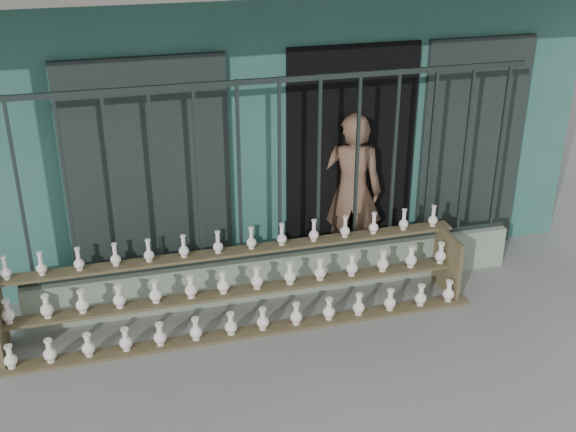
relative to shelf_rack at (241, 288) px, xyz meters
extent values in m
plane|color=slate|center=(0.49, -0.88, -0.36)|extent=(60.00, 60.00, 0.00)
cube|color=#2E6258|center=(0.49, 3.42, 1.24)|extent=(7.00, 5.00, 3.20)
cube|color=black|center=(1.39, 0.94, 0.84)|extent=(1.40, 0.12, 2.40)
cube|color=black|center=(-0.71, 0.90, 0.84)|extent=(1.60, 0.08, 2.40)
cube|color=black|center=(2.79, 0.90, 0.84)|extent=(1.20, 0.08, 2.40)
cube|color=gray|center=(0.49, 0.42, -0.14)|extent=(5.00, 0.20, 0.45)
cube|color=#283330|center=(-1.86, 0.42, 0.99)|extent=(0.03, 0.03, 1.80)
cube|color=#283330|center=(-1.47, 0.42, 0.99)|extent=(0.03, 0.03, 1.80)
cube|color=#283330|center=(-1.07, 0.42, 0.99)|extent=(0.03, 0.03, 1.80)
cube|color=#283330|center=(-0.68, 0.42, 0.99)|extent=(0.03, 0.03, 1.80)
cube|color=#283330|center=(-0.29, 0.42, 0.99)|extent=(0.03, 0.03, 1.80)
cube|color=#283330|center=(0.10, 0.42, 0.99)|extent=(0.03, 0.03, 1.80)
cube|color=#283330|center=(0.49, 0.42, 0.99)|extent=(0.03, 0.03, 1.80)
cube|color=#283330|center=(0.88, 0.42, 0.99)|extent=(0.03, 0.03, 1.80)
cube|color=#283330|center=(1.28, 0.42, 0.99)|extent=(0.03, 0.03, 1.80)
cube|color=#283330|center=(1.67, 0.42, 0.99)|extent=(0.03, 0.03, 1.80)
cube|color=#283330|center=(2.06, 0.42, 0.99)|extent=(0.03, 0.03, 1.80)
cube|color=#283330|center=(2.45, 0.42, 0.99)|extent=(0.03, 0.03, 1.80)
cube|color=#283330|center=(2.84, 0.42, 0.99)|extent=(0.03, 0.03, 1.80)
cube|color=#283330|center=(0.49, 0.42, 1.86)|extent=(5.00, 0.04, 0.05)
cube|color=#283330|center=(0.49, 0.42, 0.11)|extent=(5.00, 0.04, 0.05)
cube|color=brown|center=(0.00, -0.23, -0.35)|extent=(4.50, 0.18, 0.03)
cube|color=brown|center=(0.00, 0.02, -0.05)|extent=(4.50, 0.18, 0.03)
cube|color=brown|center=(0.00, 0.27, 0.25)|extent=(4.50, 0.18, 0.03)
cube|color=brown|center=(-2.15, 0.02, -0.04)|extent=(0.04, 0.55, 0.64)
cube|color=brown|center=(2.15, 0.02, -0.04)|extent=(0.04, 0.55, 0.64)
imported|color=brown|center=(1.39, 0.81, 0.50)|extent=(0.74, 0.63, 1.73)
camera|label=1|loc=(-1.13, -5.79, 3.47)|focal=45.00mm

